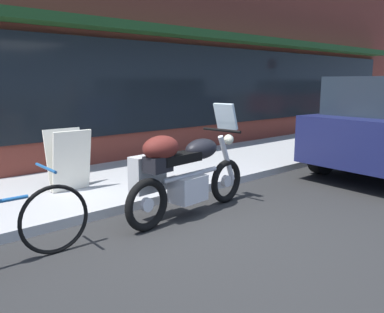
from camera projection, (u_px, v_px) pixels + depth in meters
name	position (u px, v px, depth m)	size (l,w,h in m)	color
ground_plane	(197.00, 230.00, 4.52)	(80.00, 80.00, 0.00)	#282828
storefront_building	(255.00, 18.00, 10.15)	(18.82, 0.90, 6.65)	brown
sidewalk_curb	(363.00, 135.00, 12.08)	(30.00, 2.50, 0.12)	#ABABAB
touring_motorcycle	(181.00, 170.00, 4.83)	(2.06, 0.62, 1.38)	black
sandwich_board_sign	(69.00, 160.00, 5.65)	(0.55, 0.40, 0.88)	silver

